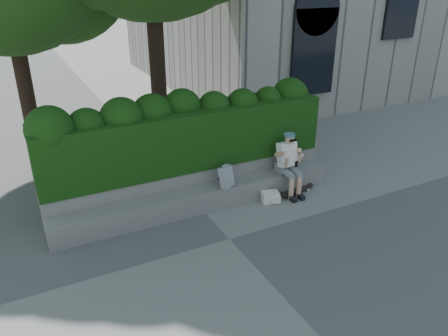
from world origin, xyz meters
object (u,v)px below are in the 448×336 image
backpack_plaid (226,177)px  backpack_ground (270,197)px  person (288,161)px  skateboard (297,190)px

backpack_plaid → backpack_ground: bearing=-48.8°
person → skateboard: (0.17, -0.14, -0.68)m
person → skateboard: person is taller
person → skateboard: 0.72m
skateboard → person: bearing=128.8°
skateboard → backpack_ground: backpack_ground is taller
person → backpack_plaid: person is taller
person → skateboard: bearing=-39.3°
person → backpack_ground: bearing=-160.6°
backpack_plaid → backpack_ground: 1.10m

